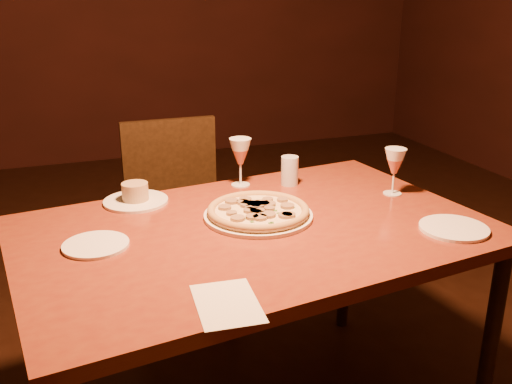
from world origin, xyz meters
name	(u,v)px	position (x,y,z in m)	size (l,w,h in m)	color
dining_table	(255,247)	(0.04, -0.17, 0.71)	(1.55, 1.10, 0.78)	brown
chair_far	(178,210)	(-0.01, 0.72, 0.52)	(0.45, 0.45, 0.92)	black
pizza_plate	(258,212)	(0.08, -0.10, 0.80)	(0.36, 0.36, 0.04)	white
ramekin_saucer	(135,196)	(-0.27, 0.18, 0.80)	(0.22, 0.22, 0.07)	white
wine_glass_far	(240,162)	(0.13, 0.23, 0.87)	(0.08, 0.08, 0.18)	#BD644F
wine_glass_right	(394,172)	(0.62, -0.06, 0.86)	(0.08, 0.08, 0.17)	#BD644F
water_tumbler	(290,171)	(0.31, 0.17, 0.83)	(0.07, 0.07, 0.11)	silver
side_plate_left	(96,245)	(-0.44, -0.15, 0.78)	(0.19, 0.19, 0.01)	white
side_plate_near	(454,228)	(0.62, -0.41, 0.78)	(0.21, 0.21, 0.01)	white
menu_card	(227,303)	(-0.18, -0.58, 0.78)	(0.15, 0.22, 0.00)	silver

